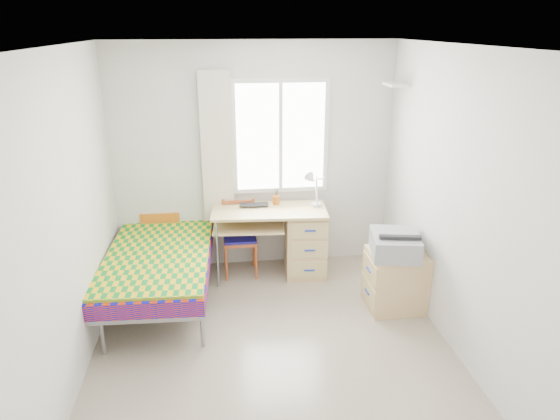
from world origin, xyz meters
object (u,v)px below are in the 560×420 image
Objects in this scene: chair at (240,233)px; printer at (395,244)px; desk at (299,238)px; cabinet at (395,280)px; bed at (161,251)px.

printer is at bearing -34.75° from chair.
printer is (0.80, -0.91, 0.28)m from desk.
cabinet is (1.52, -0.99, -0.19)m from chair.
desk is at bearing -8.89° from chair.
chair is at bearing 24.57° from bed.
cabinet is 0.42m from printer.
desk is 1.24m from cabinet.
cabinet is 1.02× the size of printer.
bed is at bearing -166.68° from desk.
bed is 2.64× the size of chair.
printer is at bearing -44.38° from desk.
chair is (-0.67, 0.10, 0.06)m from desk.
cabinet is at bearing 38.04° from printer.
bed reaches higher than chair.
desk is 2.18× the size of cabinet.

